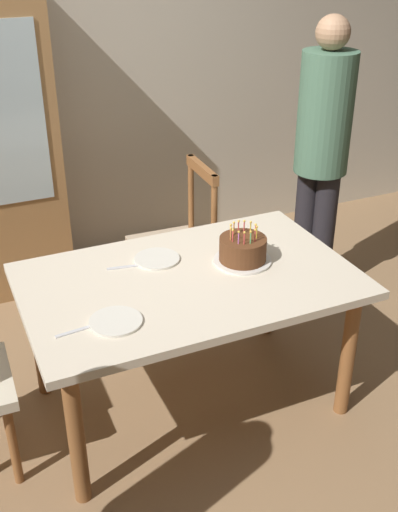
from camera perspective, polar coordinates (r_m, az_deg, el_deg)
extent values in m
plane|color=#93704C|center=(3.31, -0.81, -12.94)|extent=(6.40, 6.40, 0.00)
cube|color=beige|center=(4.34, -11.07, 16.08)|extent=(6.40, 0.10, 2.60)
cube|color=beige|center=(2.89, -0.90, -2.29)|extent=(1.52, 0.96, 0.04)
cylinder|color=brown|center=(2.67, -11.11, -15.86)|extent=(0.07, 0.07, 0.69)
cylinder|color=brown|center=(3.12, 13.40, -8.74)|extent=(0.07, 0.07, 0.69)
cylinder|color=brown|center=(3.26, -14.42, -7.08)|extent=(0.07, 0.07, 0.69)
cylinder|color=brown|center=(3.63, 6.38, -2.29)|extent=(0.07, 0.07, 0.69)
cylinder|color=silver|center=(3.02, 3.97, -0.40)|extent=(0.28, 0.28, 0.01)
cylinder|color=#563019|center=(2.99, 4.01, 0.65)|extent=(0.23, 0.23, 0.11)
cylinder|color=#E54C4C|center=(2.97, 5.16, 2.28)|extent=(0.01, 0.01, 0.05)
sphere|color=#FFC64C|center=(2.96, 5.19, 2.86)|extent=(0.01, 0.01, 0.01)
cylinder|color=yellow|center=(3.00, 4.71, 2.52)|extent=(0.01, 0.01, 0.05)
sphere|color=#FFC64C|center=(2.98, 4.74, 3.10)|extent=(0.01, 0.01, 0.01)
cylinder|color=#E54C4C|center=(3.01, 4.13, 2.62)|extent=(0.01, 0.01, 0.05)
sphere|color=#FFC64C|center=(2.99, 4.15, 3.20)|extent=(0.01, 0.01, 0.01)
cylinder|color=#E54C4C|center=(3.00, 3.61, 2.60)|extent=(0.01, 0.01, 0.05)
sphere|color=#FFC64C|center=(2.99, 3.63, 3.18)|extent=(0.01, 0.01, 0.01)
cylinder|color=#F2994C|center=(2.99, 3.19, 2.48)|extent=(0.01, 0.01, 0.05)
sphere|color=#FFC64C|center=(2.97, 3.21, 3.06)|extent=(0.01, 0.01, 0.01)
cylinder|color=#F2994C|center=(2.96, 2.90, 2.27)|extent=(0.01, 0.01, 0.05)
sphere|color=#FFC64C|center=(2.95, 2.91, 2.85)|extent=(0.01, 0.01, 0.01)
cylinder|color=#F2994C|center=(2.93, 2.90, 1.97)|extent=(0.01, 0.01, 0.05)
sphere|color=#FFC64C|center=(2.92, 2.92, 2.56)|extent=(0.01, 0.01, 0.01)
cylinder|color=#E54C4C|center=(2.92, 3.09, 1.80)|extent=(0.01, 0.01, 0.05)
sphere|color=#FFC64C|center=(2.90, 3.11, 2.40)|extent=(0.01, 0.01, 0.01)
cylinder|color=#D872CC|center=(2.90, 3.62, 1.61)|extent=(0.01, 0.01, 0.05)
sphere|color=#FFC64C|center=(2.88, 3.64, 2.20)|extent=(0.01, 0.01, 0.01)
cylinder|color=#E54C4C|center=(2.89, 4.14, 1.56)|extent=(0.01, 0.01, 0.05)
sphere|color=#FFC64C|center=(2.88, 4.17, 2.15)|extent=(0.01, 0.01, 0.01)
cylinder|color=#66CC72|center=(2.90, 4.72, 1.62)|extent=(0.01, 0.01, 0.05)
sphere|color=#FFC64C|center=(2.89, 4.74, 2.22)|extent=(0.01, 0.01, 0.01)
cylinder|color=#E54C4C|center=(2.92, 5.13, 1.81)|extent=(0.01, 0.01, 0.05)
sphere|color=#FFC64C|center=(2.91, 5.16, 2.40)|extent=(0.01, 0.01, 0.01)
cylinder|color=yellow|center=(2.95, 5.27, 2.09)|extent=(0.01, 0.01, 0.05)
sphere|color=#FFC64C|center=(2.94, 5.29, 2.67)|extent=(0.01, 0.01, 0.01)
cylinder|color=silver|center=(2.59, -7.59, -5.92)|extent=(0.22, 0.22, 0.01)
cylinder|color=silver|center=(3.03, -3.85, -0.26)|extent=(0.22, 0.22, 0.01)
cube|color=silver|center=(2.57, -11.04, -6.68)|extent=(0.18, 0.03, 0.01)
cube|color=silver|center=(2.98, -6.66, -0.99)|extent=(0.18, 0.05, 0.01)
cube|color=tan|center=(3.74, -2.57, 0.67)|extent=(0.46, 0.46, 0.05)
cylinder|color=brown|center=(3.95, -5.64, -1.75)|extent=(0.04, 0.04, 0.42)
cylinder|color=brown|center=(3.67, -4.10, -4.21)|extent=(0.04, 0.04, 0.42)
cylinder|color=brown|center=(4.05, -1.04, -0.85)|extent=(0.04, 0.04, 0.42)
cylinder|color=brown|center=(3.77, 0.82, -3.19)|extent=(0.04, 0.04, 0.42)
cylinder|color=brown|center=(3.85, -0.73, 5.64)|extent=(0.04, 0.04, 0.50)
cylinder|color=brown|center=(3.54, 1.38, 3.56)|extent=(0.04, 0.04, 0.50)
cube|color=brown|center=(3.61, 0.29, 7.85)|extent=(0.06, 0.40, 0.06)
cylinder|color=brown|center=(2.89, -16.56, -16.16)|extent=(0.04, 0.04, 0.42)
cylinder|color=brown|center=(3.15, -17.43, -12.03)|extent=(0.04, 0.04, 0.42)
cylinder|color=#262328|center=(4.08, 9.58, 2.28)|extent=(0.14, 0.14, 0.84)
cylinder|color=#262328|center=(4.03, 11.22, 1.79)|extent=(0.14, 0.14, 0.84)
cylinder|color=#4C7259|center=(3.78, 11.42, 12.60)|extent=(0.32, 0.32, 0.70)
sphere|color=tan|center=(3.69, 12.11, 19.30)|extent=(0.19, 0.19, 0.19)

